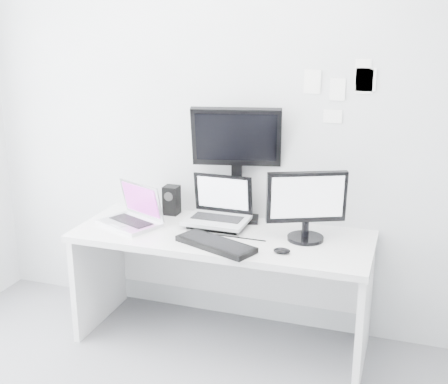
{
  "coord_description": "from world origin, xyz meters",
  "views": [
    {
      "loc": [
        1.06,
        -1.86,
        1.98
      ],
      "look_at": [
        0.02,
        1.23,
        1.0
      ],
      "focal_mm": 46.51,
      "sensor_mm": 36.0,
      "label": 1
    }
  ],
  "objects": [
    {
      "name": "back_wall",
      "position": [
        0.0,
        1.6,
        1.35
      ],
      "size": [
        3.6,
        0.0,
        3.6
      ],
      "primitive_type": "plane",
      "rotation": [
        1.57,
        0.0,
        0.0
      ],
      "color": "silver",
      "rests_on": "ground"
    },
    {
      "name": "speaker",
      "position": [
        -0.43,
        1.49,
        0.83
      ],
      "size": [
        0.12,
        0.12,
        0.19
      ],
      "primitive_type": "cube",
      "rotation": [
        0.0,
        0.0,
        -0.27
      ],
      "color": "black",
      "rests_on": "desk"
    },
    {
      "name": "wall_note_4",
      "position": [
        0.76,
        1.59,
        1.64
      ],
      "size": [
        0.11,
        0.0,
        0.13
      ],
      "primitive_type": "cube",
      "color": "white",
      "rests_on": "back_wall"
    },
    {
      "name": "keyboard",
      "position": [
        0.04,
        1.04,
        0.75
      ],
      "size": [
        0.51,
        0.34,
        0.03
      ],
      "primitive_type": "cube",
      "rotation": [
        0.0,
        0.0,
        -0.39
      ],
      "color": "black",
      "rests_on": "desk"
    },
    {
      "name": "dell_laptop",
      "position": [
        -0.07,
        1.35,
        0.89
      ],
      "size": [
        0.39,
        0.31,
        0.32
      ],
      "primitive_type": "cube",
      "rotation": [
        0.0,
        0.0,
        -0.02
      ],
      "color": "#ADB0B4",
      "rests_on": "desk"
    },
    {
      "name": "mouse",
      "position": [
        0.41,
        1.06,
        0.75
      ],
      "size": [
        0.1,
        0.07,
        0.03
      ],
      "primitive_type": "ellipsoid",
      "rotation": [
        0.0,
        0.0,
        0.06
      ],
      "color": "black",
      "rests_on": "desk"
    },
    {
      "name": "wall_note_3",
      "position": [
        0.58,
        1.59,
        1.42
      ],
      "size": [
        0.11,
        0.0,
        0.08
      ],
      "primitive_type": "cube",
      "color": "white",
      "rests_on": "back_wall"
    },
    {
      "name": "wall_note_5",
      "position": [
        0.74,
        1.59,
        1.68
      ],
      "size": [
        0.09,
        0.0,
        0.15
      ],
      "primitive_type": "cube",
      "color": "white",
      "rests_on": "back_wall"
    },
    {
      "name": "wall_note_0",
      "position": [
        0.45,
        1.59,
        1.62
      ],
      "size": [
        0.1,
        0.0,
        0.14
      ],
      "primitive_type": "cube",
      "color": "white",
      "rests_on": "back_wall"
    },
    {
      "name": "macbook",
      "position": [
        -0.6,
        1.2,
        0.87
      ],
      "size": [
        0.45,
        0.4,
        0.27
      ],
      "primitive_type": "cube",
      "rotation": [
        0.0,
        0.0,
        -0.43
      ],
      "color": "silver",
      "rests_on": "desk"
    },
    {
      "name": "rear_monitor",
      "position": [
        0.0,
        1.53,
        1.11
      ],
      "size": [
        0.59,
        0.32,
        0.76
      ],
      "primitive_type": "cube",
      "rotation": [
        0.0,
        0.0,
        0.22
      ],
      "color": "black",
      "rests_on": "desk"
    },
    {
      "name": "wall_note_1",
      "position": [
        0.6,
        1.59,
        1.58
      ],
      "size": [
        0.09,
        0.0,
        0.13
      ],
      "primitive_type": "cube",
      "color": "white",
      "rests_on": "back_wall"
    },
    {
      "name": "desk",
      "position": [
        0.0,
        1.25,
        0.36
      ],
      "size": [
        1.8,
        0.7,
        0.73
      ],
      "primitive_type": "cube",
      "color": "silver",
      "rests_on": "ground"
    },
    {
      "name": "wall_note_2",
      "position": [
        0.75,
        1.59,
        1.63
      ],
      "size": [
        0.1,
        0.0,
        0.14
      ],
      "primitive_type": "cube",
      "color": "white",
      "rests_on": "back_wall"
    },
    {
      "name": "samsung_monitor",
      "position": [
        0.5,
        1.31,
        0.94
      ],
      "size": [
        0.51,
        0.39,
        0.43
      ],
      "primitive_type": "cube",
      "rotation": [
        0.0,
        0.0,
        0.42
      ],
      "color": "black",
      "rests_on": "desk"
    }
  ]
}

